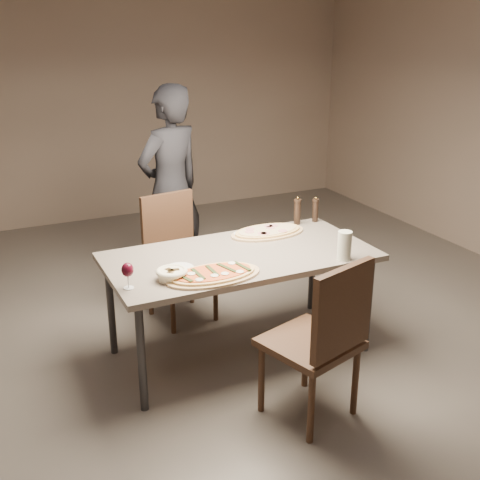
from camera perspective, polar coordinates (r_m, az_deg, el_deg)
name	(u,v)px	position (r m, az deg, el deg)	size (l,w,h in m)	color
room	(240,159)	(3.87, 0.00, 7.67)	(7.00, 7.00, 7.00)	#5B544E
dining_table	(240,262)	(4.08, 0.00, -2.07)	(1.80, 0.90, 0.75)	slate
zucchini_pizza	(213,275)	(3.70, -2.53, -3.29)	(0.61, 0.34, 0.05)	tan
ham_pizza	(268,232)	(4.44, 2.63, 0.79)	(0.58, 0.32, 0.04)	tan
bread_basket	(172,274)	(3.67, -6.49, -3.18)	(0.19, 0.19, 0.07)	beige
oil_dish	(243,234)	(4.40, 0.30, 0.53)	(0.14, 0.14, 0.02)	white
pepper_mill_left	(297,211)	(4.64, 5.46, 2.74)	(0.06, 0.06, 0.22)	black
pepper_mill_right	(315,210)	(4.72, 7.16, 2.86)	(0.05, 0.05, 0.20)	black
carafe	(344,245)	(4.00, 9.88, -0.52)	(0.09, 0.09, 0.19)	silver
wine_glass	(128,271)	(3.57, -10.62, -2.88)	(0.07, 0.07, 0.16)	silver
side_plate	(180,268)	(3.83, -5.74, -2.69)	(0.18, 0.18, 0.01)	white
chair_near	(323,334)	(3.46, 7.91, -8.84)	(0.60, 0.60, 1.02)	#3E281A
chair_far	(175,250)	(4.72, -6.14, -0.92)	(0.53, 0.53, 0.98)	#3E281A
diner	(171,189)	(5.17, -6.60, 4.83)	(0.64, 0.42, 1.76)	black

